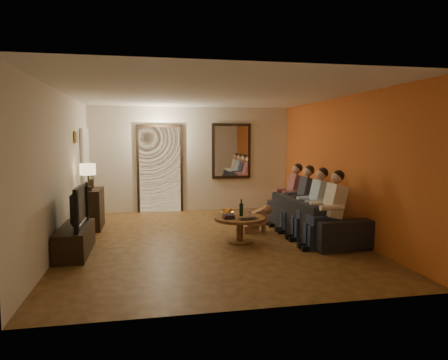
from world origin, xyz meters
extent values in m
cube|color=#493013|center=(0.00, 0.00, 0.00)|extent=(5.00, 6.00, 0.01)
cube|color=white|center=(0.00, 0.00, 2.60)|extent=(5.00, 6.00, 0.01)
cube|color=beige|center=(0.00, 3.00, 1.30)|extent=(5.00, 0.02, 2.60)
cube|color=beige|center=(0.00, -3.00, 1.30)|extent=(5.00, 0.02, 2.60)
cube|color=beige|center=(-2.50, 0.00, 1.30)|extent=(0.02, 6.00, 2.60)
cube|color=beige|center=(2.50, 0.00, 1.30)|extent=(0.02, 6.00, 2.60)
cube|color=#C75422|center=(2.49, 0.00, 1.30)|extent=(0.01, 6.00, 2.60)
cube|color=#FFE0A5|center=(-0.80, 2.98, 1.05)|extent=(1.00, 0.06, 2.10)
cube|color=black|center=(-0.80, 2.97, 1.05)|extent=(1.12, 0.04, 2.22)
cube|color=silver|center=(-0.55, 2.98, 0.90)|extent=(0.45, 0.03, 1.70)
cube|color=black|center=(1.00, 2.96, 1.50)|extent=(1.00, 0.05, 1.40)
cube|color=white|center=(1.00, 2.93, 1.50)|extent=(0.86, 0.02, 1.26)
cube|color=white|center=(-2.46, 2.30, 1.02)|extent=(0.06, 0.85, 2.04)
cube|color=#B28C33|center=(-2.47, 1.30, 1.85)|extent=(0.03, 0.28, 0.24)
cube|color=brown|center=(-2.46, 1.30, 1.85)|extent=(0.01, 0.22, 0.18)
cube|color=black|center=(-2.25, 1.37, 0.40)|extent=(0.45, 0.90, 0.80)
cube|color=black|center=(-2.25, -0.46, 0.22)|extent=(0.45, 1.31, 0.44)
imported|color=black|center=(-2.25, -0.46, 0.77)|extent=(1.14, 0.15, 0.66)
imported|color=black|center=(1.97, -0.01, 0.36)|extent=(2.53, 1.10, 0.73)
cylinder|color=brown|center=(0.47, -0.26, 0.23)|extent=(1.00, 1.00, 0.45)
imported|color=white|center=(0.29, -0.04, 0.48)|extent=(0.26, 0.26, 0.06)
cylinder|color=silver|center=(0.65, -0.21, 0.50)|extent=(0.06, 0.06, 0.10)
imported|color=black|center=(0.57, -0.54, 0.46)|extent=(0.37, 0.28, 0.03)
camera|label=1|loc=(-1.10, -6.97, 1.83)|focal=32.00mm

